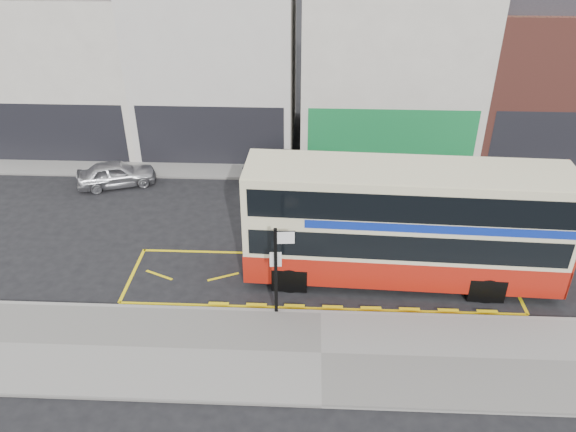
{
  "coord_description": "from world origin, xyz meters",
  "views": [
    {
      "loc": [
        -0.45,
        -14.99,
        12.53
      ],
      "look_at": [
        -1.21,
        2.0,
        2.45
      ],
      "focal_mm": 35.0,
      "sensor_mm": 36.0,
      "label": 1
    }
  ],
  "objects_px": {
    "bus_stop_post": "(278,264)",
    "car_silver": "(116,174)",
    "car_grey": "(292,171)",
    "street_tree_right": "(447,103)",
    "car_white": "(490,183)",
    "double_decker_bus": "(405,224)"
  },
  "relations": [
    {
      "from": "car_silver",
      "to": "car_white",
      "type": "bearing_deg",
      "value": -109.31
    },
    {
      "from": "car_white",
      "to": "street_tree_right",
      "type": "bearing_deg",
      "value": 28.7
    },
    {
      "from": "car_silver",
      "to": "car_grey",
      "type": "height_order",
      "value": "car_grey"
    },
    {
      "from": "street_tree_right",
      "to": "car_white",
      "type": "bearing_deg",
      "value": -66.47
    },
    {
      "from": "bus_stop_post",
      "to": "car_silver",
      "type": "height_order",
      "value": "bus_stop_post"
    },
    {
      "from": "bus_stop_post",
      "to": "car_grey",
      "type": "xyz_separation_m",
      "value": [
        0.1,
        9.48,
        -1.34
      ]
    },
    {
      "from": "double_decker_bus",
      "to": "bus_stop_post",
      "type": "distance_m",
      "value": 4.88
    },
    {
      "from": "bus_stop_post",
      "to": "car_white",
      "type": "xyz_separation_m",
      "value": [
        9.29,
        8.94,
        -1.48
      ]
    },
    {
      "from": "street_tree_right",
      "to": "car_grey",
      "type": "bearing_deg",
      "value": -157.68
    },
    {
      "from": "double_decker_bus",
      "to": "car_grey",
      "type": "xyz_separation_m",
      "value": [
        -4.22,
        7.22,
        -1.58
      ]
    },
    {
      "from": "bus_stop_post",
      "to": "street_tree_right",
      "type": "height_order",
      "value": "street_tree_right"
    },
    {
      "from": "bus_stop_post",
      "to": "car_grey",
      "type": "relative_size",
      "value": 0.72
    },
    {
      "from": "bus_stop_post",
      "to": "double_decker_bus",
      "type": "bearing_deg",
      "value": 23.03
    },
    {
      "from": "street_tree_right",
      "to": "car_silver",
      "type": "bearing_deg",
      "value": -167.52
    },
    {
      "from": "double_decker_bus",
      "to": "street_tree_right",
      "type": "height_order",
      "value": "street_tree_right"
    },
    {
      "from": "bus_stop_post",
      "to": "car_silver",
      "type": "bearing_deg",
      "value": 127.79
    },
    {
      "from": "car_silver",
      "to": "bus_stop_post",
      "type": "bearing_deg",
      "value": -156.47
    },
    {
      "from": "double_decker_bus",
      "to": "street_tree_right",
      "type": "distance_m",
      "value": 10.9
    },
    {
      "from": "car_grey",
      "to": "car_white",
      "type": "xyz_separation_m",
      "value": [
        9.19,
        -0.54,
        -0.13
      ]
    },
    {
      "from": "bus_stop_post",
      "to": "car_white",
      "type": "bearing_deg",
      "value": 39.25
    },
    {
      "from": "car_silver",
      "to": "car_grey",
      "type": "relative_size",
      "value": 0.8
    },
    {
      "from": "double_decker_bus",
      "to": "car_silver",
      "type": "xyz_separation_m",
      "value": [
        -12.6,
        6.8,
        -1.71
      ]
    }
  ]
}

